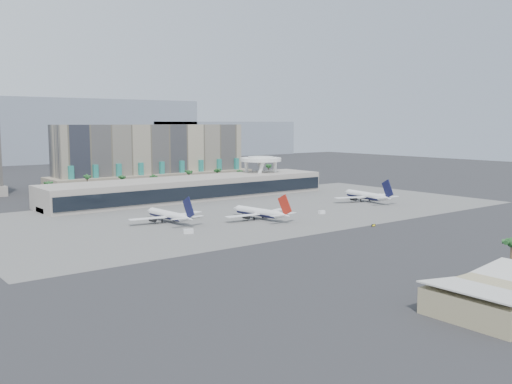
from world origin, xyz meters
TOP-DOWN VIEW (x-y plane):
  - ground at (0.00, 0.00)m, footprint 900.00×900.00m
  - apron_pad at (0.00, 55.00)m, footprint 260.00×130.00m
  - mountain_ridge at (27.88, 470.00)m, footprint 680.00×60.00m
  - hotel at (10.00, 174.41)m, footprint 140.00×30.00m
  - terminal at (0.00, 109.84)m, footprint 170.00×32.50m
  - saucer_structure at (55.00, 116.00)m, footprint 26.00×26.00m
  - palm_row at (7.00, 145.00)m, footprint 157.80×2.80m
  - hangar_left at (-45.00, -102.00)m, footprint 36.65×22.60m
  - airliner_left at (-48.85, 49.00)m, footprint 36.15×37.27m
  - airliner_centre at (-12.64, 31.09)m, footprint 35.61×36.84m
  - airliner_right at (69.46, 40.77)m, footprint 38.46×39.83m
  - service_vehicle_a at (-55.46, 21.43)m, footprint 4.26×3.28m
  - service_vehicle_b at (20.08, 24.85)m, footprint 3.23×2.08m
  - taxiway_sign at (13.88, -12.29)m, footprint 2.12×0.43m
  - near_palm_a at (-17.51, -88.46)m, footprint 6.00×6.00m

SIDE VIEW (x-z plane):
  - ground at x=0.00m, z-range 0.00..0.00m
  - apron_pad at x=0.00m, z-range 0.00..0.06m
  - taxiway_sign at x=13.88m, z-range 0.00..0.95m
  - service_vehicle_b at x=20.08m, z-range 0.00..1.57m
  - service_vehicle_a at x=-55.46m, z-range 0.00..1.87m
  - hangar_left at x=-45.00m, z-range -0.58..6.98m
  - airliner_centre at x=-12.64m, z-range -3.16..9.58m
  - airliner_left at x=-48.85m, z-range -3.19..9.67m
  - airliner_right at x=69.46m, z-range -3.42..10.37m
  - terminal at x=0.00m, z-range -0.73..13.77m
  - near_palm_a at x=-17.51m, z-range 2.87..14.27m
  - palm_row at x=7.00m, z-range 3.95..17.05m
  - hotel at x=10.00m, z-range -4.19..37.81m
  - saucer_structure at x=55.00m, z-range 7.51..29.40m
  - mountain_ridge at x=27.88m, z-range -5.11..64.89m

